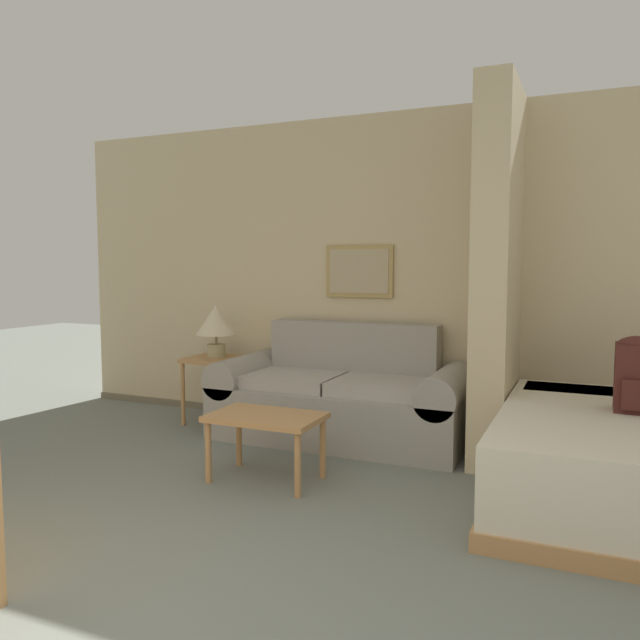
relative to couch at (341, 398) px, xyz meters
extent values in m
cube|color=#CCB78E|center=(0.30, 0.48, 0.98)|extent=(6.26, 0.12, 2.60)
cube|color=#70644E|center=(0.30, 0.41, -0.29)|extent=(6.26, 0.02, 0.06)
cube|color=tan|center=(0.00, 0.40, 1.00)|extent=(0.59, 0.02, 0.43)
cube|color=tan|center=(0.00, 0.39, 1.00)|extent=(0.52, 0.01, 0.36)
cube|color=#CCB78E|center=(1.18, -0.01, 0.98)|extent=(0.24, 0.85, 2.60)
cube|color=gray|center=(0.00, -0.04, -0.12)|extent=(1.42, 0.84, 0.41)
cube|color=gray|center=(0.00, 0.28, 0.33)|extent=(1.42, 0.20, 0.49)
cube|color=gray|center=(-0.85, -0.04, -0.12)|extent=(0.27, 0.84, 0.41)
cylinder|color=gray|center=(-0.85, -0.04, 0.15)|extent=(0.30, 0.84, 0.30)
cube|color=gray|center=(0.85, -0.04, -0.12)|extent=(0.27, 0.84, 0.41)
cylinder|color=gray|center=(0.85, -0.04, 0.15)|extent=(0.30, 0.84, 0.30)
cube|color=#A49F94|center=(-0.36, -0.09, 0.14)|extent=(0.69, 0.60, 0.10)
cube|color=#A49F94|center=(0.36, -0.09, 0.14)|extent=(0.69, 0.60, 0.10)
cube|color=#B27F4C|center=(-0.08, -1.08, 0.09)|extent=(0.71, 0.45, 0.04)
cylinder|color=#B27F4C|center=(-0.39, -1.26, -0.13)|extent=(0.04, 0.04, 0.39)
cylinder|color=#B27F4C|center=(0.23, -1.26, -0.13)|extent=(0.04, 0.04, 0.39)
cylinder|color=#B27F4C|center=(-0.39, -0.89, -0.13)|extent=(0.04, 0.04, 0.39)
cylinder|color=#B27F4C|center=(0.23, -0.89, -0.13)|extent=(0.04, 0.04, 0.39)
cube|color=#B27F4C|center=(-1.19, 0.05, 0.23)|extent=(0.48, 0.48, 0.04)
cylinder|color=#B27F4C|center=(-1.39, -0.16, -0.05)|extent=(0.04, 0.04, 0.54)
cylinder|color=#B27F4C|center=(-0.98, -0.16, -0.05)|extent=(0.04, 0.04, 0.54)
cylinder|color=#B27F4C|center=(-1.39, 0.26, -0.05)|extent=(0.04, 0.04, 0.54)
cylinder|color=#B27F4C|center=(-0.98, 0.26, -0.05)|extent=(0.04, 0.04, 0.54)
cylinder|color=tan|center=(-1.19, 0.05, 0.31)|extent=(0.16, 0.16, 0.11)
cylinder|color=tan|center=(-1.19, 0.05, 0.41)|extent=(0.02, 0.02, 0.08)
cone|color=beige|center=(-1.19, 0.05, 0.58)|extent=(0.35, 0.35, 0.26)
cube|color=white|center=(2.10, 0.12, 0.14)|extent=(1.46, 0.36, 0.10)
camera|label=1|loc=(1.79, -4.49, 1.05)|focal=35.00mm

